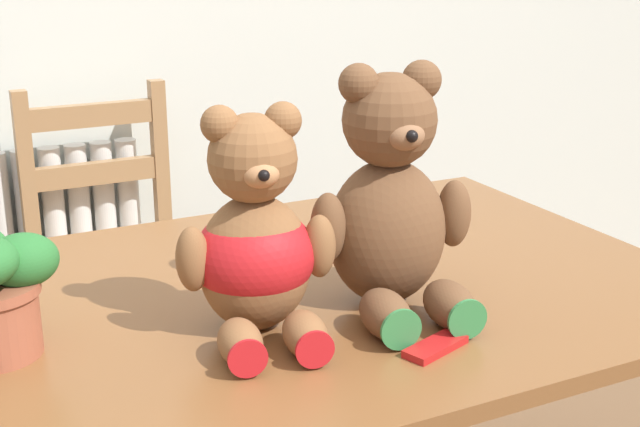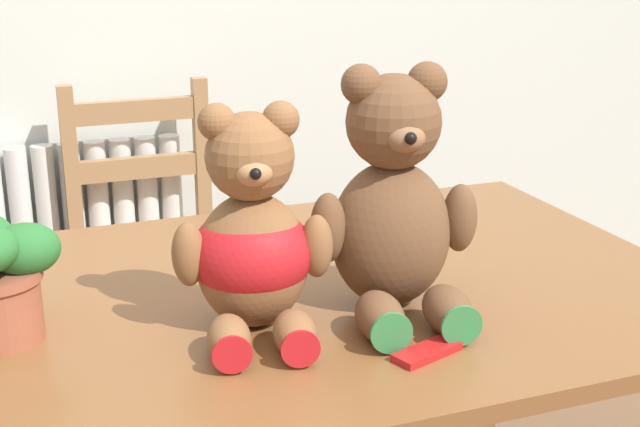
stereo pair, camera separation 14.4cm
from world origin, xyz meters
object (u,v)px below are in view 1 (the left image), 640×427
(wooden_chair_behind, at_px, (117,284))
(teddy_bear_right, at_px, (391,205))
(teddy_bear_left, at_px, (256,244))
(chocolate_bar, at_px, (435,347))

(wooden_chair_behind, relative_size, teddy_bear_right, 2.32)
(teddy_bear_right, bearing_deg, teddy_bear_left, 6.28)
(teddy_bear_left, relative_size, teddy_bear_right, 0.89)
(teddy_bear_left, xyz_separation_m, chocolate_bar, (0.21, -0.19, -0.14))
(teddy_bear_left, distance_m, teddy_bear_right, 0.25)
(teddy_bear_left, relative_size, chocolate_bar, 3.25)
(wooden_chair_behind, xyz_separation_m, chocolate_bar, (0.21, -1.19, 0.29))
(wooden_chair_behind, bearing_deg, teddy_bear_right, 103.39)
(wooden_chair_behind, xyz_separation_m, teddy_bear_left, (-0.01, -0.99, 0.43))
(chocolate_bar, bearing_deg, teddy_bear_left, 138.10)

